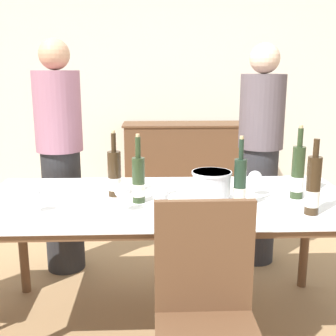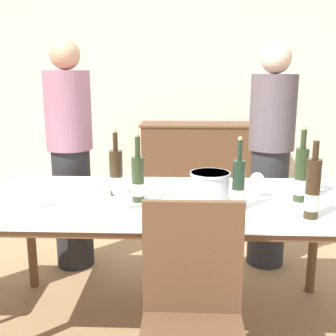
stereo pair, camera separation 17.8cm
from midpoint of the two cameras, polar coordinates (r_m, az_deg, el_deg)
name	(u,v)px [view 2 (the right image)]	position (r m, az deg, el deg)	size (l,w,h in m)	color
ground_plane	(168,322)	(2.69, 2.02, -20.13)	(12.00, 12.00, 0.00)	#A37F56
back_wall	(178,76)	(5.07, 2.34, 12.39)	(8.00, 0.10, 2.80)	silver
sideboard_cabinet	(208,161)	(4.91, 6.46, 0.95)	(1.55, 0.46, 0.87)	brown
dining_table	(168,210)	(2.37, 2.16, -5.76)	(2.09, 0.98, 0.77)	brown
ice_bucket	(210,189)	(2.22, 7.99, -2.83)	(0.21, 0.21, 0.19)	silver
wine_bottle_0	(116,174)	(2.42, -4.95, -0.78)	(0.08, 0.08, 0.38)	#332314
wine_bottle_1	(238,186)	(2.20, 11.82, -2.40)	(0.07, 0.07, 0.38)	#1E3323
wine_bottle_2	(301,176)	(2.43, 19.57, -1.01)	(0.07, 0.07, 0.41)	#28381E
wine_bottle_3	(138,180)	(2.29, -1.86, -1.60)	(0.07, 0.07, 0.38)	#28381E
wine_bottle_4	(313,190)	(2.17, 21.24, -2.86)	(0.07, 0.07, 0.38)	#332314
wine_glass_0	(257,180)	(2.43, 14.06, -1.64)	(0.08, 0.08, 0.15)	white
wine_glass_1	(119,191)	(2.15, -4.24, -3.10)	(0.08, 0.08, 0.15)	white
wine_glass_2	(157,196)	(2.05, 0.92, -3.87)	(0.08, 0.08, 0.15)	white
wine_glass_3	(34,192)	(2.26, -15.62, -3.19)	(0.08, 0.08, 0.13)	white
wine_glass_4	(321,174)	(2.69, 21.84, -0.74)	(0.08, 0.08, 0.15)	white
chair_near_front	(193,307)	(1.80, 6.33, -18.26)	(0.42, 0.42, 0.96)	brown
person_host	(71,157)	(3.15, -11.50, 1.42)	(0.33, 0.33, 1.68)	#262628
person_guest_left	(270,158)	(3.23, 15.24, 1.29)	(0.33, 0.33, 1.66)	#2D2D33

